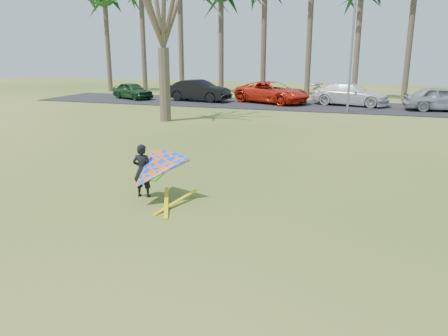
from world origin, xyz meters
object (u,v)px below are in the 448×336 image
(car_1, at_px, (199,90))
(car_2, at_px, (272,92))
(car_4, at_px, (441,99))
(car_3, at_px, (350,94))
(kite_flyer, at_px, (152,171))
(streetlight, at_px, (355,44))
(car_0, at_px, (132,91))

(car_1, relative_size, car_2, 0.86)
(car_4, bearing_deg, car_1, 80.45)
(car_3, height_order, kite_flyer, kite_flyer)
(car_1, bearing_deg, streetlight, -96.70)
(streetlight, height_order, kite_flyer, streetlight)
(car_2, bearing_deg, car_4, -71.04)
(car_1, distance_m, car_3, 11.83)
(streetlight, bearing_deg, car_3, 93.20)
(streetlight, xyz_separation_m, car_4, (5.82, 2.62, -3.58))
(car_0, bearing_deg, car_2, -62.28)
(streetlight, relative_size, kite_flyer, 3.35)
(car_3, bearing_deg, kite_flyer, -177.71)
(streetlight, height_order, car_3, streetlight)
(car_4, bearing_deg, car_0, 81.29)
(car_1, height_order, car_3, car_1)
(streetlight, relative_size, car_0, 1.97)
(car_2, relative_size, kite_flyer, 2.50)
(car_0, relative_size, kite_flyer, 1.70)
(car_4, bearing_deg, car_3, 69.12)
(streetlight, xyz_separation_m, car_2, (-6.09, 3.54, -3.57))
(streetlight, height_order, car_4, streetlight)
(car_4, bearing_deg, streetlight, 105.89)
(car_0, xyz_separation_m, car_4, (23.80, -0.13, 0.13))
(car_2, bearing_deg, car_3, -62.54)
(streetlight, height_order, car_0, streetlight)
(car_2, relative_size, car_3, 1.06)
(streetlight, xyz_separation_m, car_1, (-12.01, 2.98, -3.55))
(streetlight, distance_m, car_0, 18.57)
(car_0, bearing_deg, streetlight, -74.75)
(car_0, height_order, car_4, car_4)
(streetlight, distance_m, car_1, 12.88)
(car_2, height_order, car_4, car_2)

